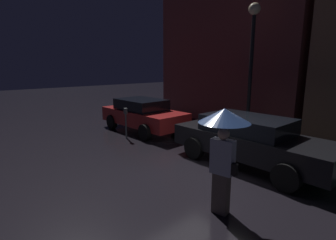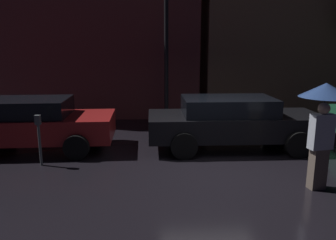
% 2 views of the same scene
% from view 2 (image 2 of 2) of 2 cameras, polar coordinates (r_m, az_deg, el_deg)
% --- Properties ---
extents(ground_plane, '(60.00, 60.00, 0.00)m').
position_cam_2_polar(ground_plane, '(7.72, 8.06, -7.82)').
color(ground_plane, black).
extents(building_facade_left, '(7.78, 3.00, 7.73)m').
position_cam_2_polar(building_facade_left, '(13.85, -12.11, 17.26)').
color(building_facade_left, brown).
rests_on(building_facade_left, ground).
extents(parked_car_red, '(4.11, 1.92, 1.37)m').
position_cam_2_polar(parked_car_red, '(9.29, -22.39, -0.50)').
color(parked_car_red, maroon).
rests_on(parked_car_red, ground).
extents(parked_car_black, '(4.58, 1.92, 1.38)m').
position_cam_2_polar(parked_car_black, '(8.90, 11.18, -0.20)').
color(parked_car_black, black).
rests_on(parked_car_black, ground).
extents(pedestrian_with_umbrella, '(0.94, 0.94, 2.04)m').
position_cam_2_polar(pedestrian_with_umbrella, '(6.66, 25.54, 1.70)').
color(pedestrian_with_umbrella, '#66564C').
rests_on(pedestrian_with_umbrella, ground).
extents(parking_meter, '(0.12, 0.10, 1.18)m').
position_cam_2_polar(parking_meter, '(7.98, -21.55, -2.35)').
color(parking_meter, '#4C5154').
rests_on(parking_meter, ground).
extents(street_lamp_near, '(0.43, 0.43, 5.01)m').
position_cam_2_polar(street_lamp_near, '(10.99, -0.30, 16.69)').
color(street_lamp_near, black).
rests_on(street_lamp_near, ground).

